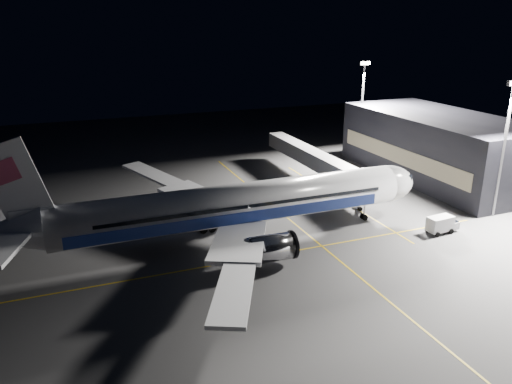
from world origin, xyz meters
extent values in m
plane|color=#4C4C4F|center=(0.00, 0.00, 0.00)|extent=(200.00, 200.00, 0.00)
cube|color=gold|center=(10.00, 0.00, 0.01)|extent=(0.25, 80.00, 0.01)
cube|color=gold|center=(0.00, -6.00, 0.01)|extent=(70.00, 0.25, 0.01)
cube|color=gold|center=(22.00, 10.00, 0.01)|extent=(0.25, 40.00, 0.01)
cylinder|color=silver|center=(0.00, 0.00, 5.30)|extent=(48.00, 5.60, 5.60)
ellipsoid|color=silver|center=(24.00, 0.00, 5.30)|extent=(8.96, 5.60, 5.60)
cube|color=black|center=(26.30, 0.00, 6.30)|extent=(2.20, 3.40, 0.90)
cone|color=silver|center=(-28.50, 0.00, 5.60)|extent=(9.00, 5.49, 5.49)
cube|color=navy|center=(-1.00, 2.78, 4.40)|extent=(42.24, 0.25, 1.50)
cube|color=navy|center=(-1.00, -2.78, 4.40)|extent=(42.24, 0.25, 1.50)
cube|color=silver|center=(-2.50, 8.00, 3.70)|extent=(11.36, 15.23, 1.53)
cube|color=silver|center=(-2.50, -8.00, 3.70)|extent=(11.36, 15.23, 1.53)
cube|color=silver|center=(-7.50, 20.50, 4.57)|extent=(8.57, 13.22, 1.31)
cube|color=silver|center=(-7.50, -20.50, 4.57)|extent=(8.57, 13.22, 1.31)
cube|color=silver|center=(-28.00, 5.20, 5.90)|extent=(6.20, 9.67, 0.45)
cube|color=silver|center=(-28.00, -5.20, 5.90)|extent=(6.20, 9.67, 0.45)
cube|color=white|center=(-26.20, 0.00, 11.50)|extent=(7.53, 0.40, 10.28)
cube|color=#B93F63|center=(-27.00, 0.00, 12.90)|extent=(3.22, 0.55, 3.22)
cylinder|color=#B7B7BF|center=(1.20, 9.00, 2.55)|extent=(5.60, 3.40, 3.40)
cylinder|color=#B7B7BF|center=(1.20, -9.00, 2.55)|extent=(5.60, 3.40, 3.40)
cylinder|color=#9999A0|center=(20.50, 0.00, 1.25)|extent=(0.26, 0.26, 2.50)
cylinder|color=black|center=(20.50, 0.00, 0.45)|extent=(0.90, 0.70, 0.90)
cylinder|color=#9999A0|center=(-3.00, 4.30, 1.25)|extent=(0.26, 0.26, 2.50)
cylinder|color=#9999A0|center=(-3.00, -4.30, 1.25)|extent=(0.26, 0.26, 2.50)
cylinder|color=black|center=(-3.00, 4.30, 0.55)|extent=(1.10, 1.60, 1.10)
cylinder|color=black|center=(-3.00, -4.30, 0.55)|extent=(1.10, 1.60, 1.10)
cube|color=black|center=(46.00, 14.00, 6.00)|extent=(18.00, 40.00, 12.00)
cube|color=brown|center=(36.95, 14.00, 5.00)|extent=(0.15, 36.00, 3.00)
cube|color=#B2B2B7|center=(22.00, 20.05, 4.60)|extent=(3.00, 33.90, 2.80)
cube|color=#B2B2B7|center=(22.00, 4.20, 4.60)|extent=(3.60, 3.20, 3.40)
cylinder|color=#9999A0|center=(22.00, 4.20, 1.55)|extent=(0.70, 0.70, 3.10)
cylinder|color=black|center=(22.00, 3.30, 0.35)|extent=(0.70, 0.30, 0.70)
cylinder|color=black|center=(22.00, 5.10, 0.35)|extent=(0.70, 0.30, 0.70)
cylinder|color=#59595E|center=(40.00, 32.00, 10.00)|extent=(0.44, 0.44, 20.00)
cube|color=#59595E|center=(40.00, 32.00, 20.30)|extent=(2.40, 0.50, 0.80)
cube|color=white|center=(40.00, 31.65, 20.30)|extent=(2.20, 0.15, 0.60)
cylinder|color=#59595E|center=(40.00, -6.00, 10.00)|extent=(0.44, 0.44, 20.00)
cube|color=silver|center=(27.66, -8.28, 1.45)|extent=(3.89, 2.16, 2.06)
cube|color=silver|center=(29.91, -8.10, 0.89)|extent=(1.64, 1.89, 1.13)
cube|color=black|center=(29.91, -8.10, 1.36)|extent=(1.25, 1.68, 0.47)
cylinder|color=black|center=(28.90, -7.19, 0.38)|extent=(0.77, 0.29, 0.75)
cylinder|color=black|center=(29.05, -9.16, 0.38)|extent=(0.77, 0.29, 0.75)
cylinder|color=black|center=(26.28, -7.40, 0.38)|extent=(0.77, 0.29, 0.75)
cylinder|color=black|center=(26.43, -9.36, 0.38)|extent=(0.77, 0.29, 0.75)
cube|color=black|center=(2.92, 8.00, 0.68)|extent=(2.45, 1.87, 1.00)
cube|color=black|center=(2.92, 8.00, 1.31)|extent=(1.11, 1.11, 0.54)
sphere|color=#FFF2CC|center=(2.30, 7.43, 0.68)|extent=(0.24, 0.24, 0.24)
sphere|color=#FFF2CC|center=(3.18, 7.20, 0.68)|extent=(0.24, 0.24, 0.24)
cylinder|color=black|center=(3.90, 8.54, 0.27)|extent=(0.58, 0.33, 0.54)
cylinder|color=black|center=(3.51, 7.05, 0.27)|extent=(0.58, 0.33, 0.54)
cylinder|color=black|center=(2.33, 8.95, 0.27)|extent=(0.58, 0.33, 0.54)
cylinder|color=black|center=(1.94, 7.46, 0.27)|extent=(0.58, 0.33, 0.54)
cone|color=orange|center=(0.64, 4.00, 0.26)|extent=(0.35, 0.35, 0.52)
cone|color=orange|center=(-4.54, 10.91, 0.28)|extent=(0.38, 0.38, 0.57)
cone|color=orange|center=(1.06, 4.90, 0.27)|extent=(0.37, 0.37, 0.55)
camera|label=1|loc=(-20.61, -59.43, 28.60)|focal=35.00mm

